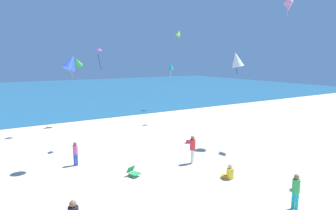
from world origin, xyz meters
The scene contains 15 objects.
ground_plane centered at (0.00, 10.00, 0.00)m, with size 120.00×120.00×0.00m, color beige.
ocean_water centered at (0.00, 55.59, 0.03)m, with size 120.00×60.00×0.05m, color #236084.
beach_chair_far_left centered at (-1.29, 9.98, 0.23)m, with size 0.69×0.80×0.52m.
cooler_box centered at (4.97, 13.44, 0.15)m, with size 0.62×0.52×0.30m.
person_2 centered at (-3.50, 13.18, 0.82)m, with size 0.40×0.40×1.42m.
person_3 centered at (2.55, 9.84, 0.99)m, with size 0.47×0.47×1.71m.
person_5 centered at (2.91, 3.21, 0.90)m, with size 0.33×0.33×1.55m.
person_8 centered at (2.84, 7.00, 0.30)m, with size 0.68×0.71×0.81m.
kite_magenta centered at (-0.84, 16.17, 6.83)m, with size 0.49×0.56×1.44m.
kite_lime centered at (12.89, 26.86, 9.38)m, with size 0.85×0.66×1.54m.
kite_white centered at (7.42, 11.36, 6.17)m, with size 1.33×1.27×1.58m.
kite_pink centered at (10.47, 9.73, 10.01)m, with size 0.38×0.96×1.52m.
kite_blue centered at (-3.45, 13.32, 6.05)m, with size 1.20×1.01×1.46m.
kite_green centered at (-0.37, 23.78, 5.94)m, with size 1.22×1.15×1.82m.
kite_teal centered at (7.52, 20.18, 5.52)m, with size 0.77×0.73×1.37m.
Camera 1 is at (-7.48, -3.58, 6.19)m, focal length 31.03 mm.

